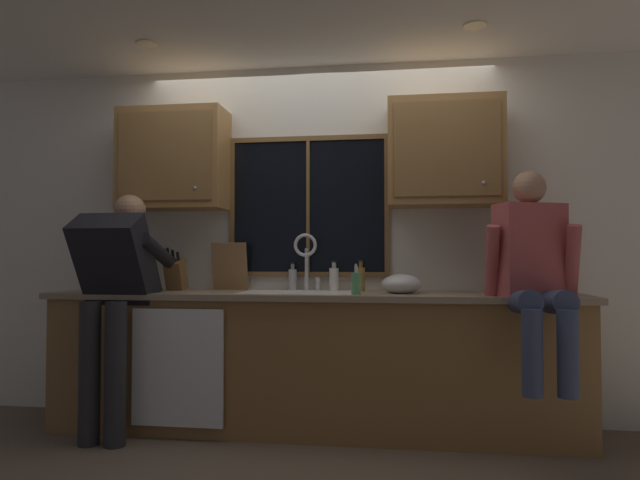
{
  "coord_description": "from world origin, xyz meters",
  "views": [
    {
      "loc": [
        0.58,
        -4.03,
        1.16
      ],
      "look_at": [
        0.06,
        -0.3,
        1.27
      ],
      "focal_mm": 31.63,
      "sensor_mm": 36.0,
      "label": 1
    }
  ],
  "objects_px": {
    "bottle_green_glass": "(361,278)",
    "bottle_amber_small": "(334,278)",
    "bottle_tall_clear": "(293,279)",
    "cutting_board": "(230,266)",
    "soap_dispenser": "(356,283)",
    "knife_block": "(176,275)",
    "person_sitting_on_counter": "(534,266)",
    "person_standing": "(114,286)",
    "mixing_bowl": "(402,284)"
  },
  "relations": [
    {
      "from": "bottle_green_glass",
      "to": "bottle_amber_small",
      "type": "height_order",
      "value": "bottle_green_glass"
    },
    {
      "from": "soap_dispenser",
      "to": "bottle_amber_small",
      "type": "distance_m",
      "value": 0.44
    },
    {
      "from": "soap_dispenser",
      "to": "bottle_green_glass",
      "type": "bearing_deg",
      "value": 89.19
    },
    {
      "from": "cutting_board",
      "to": "mixing_bowl",
      "type": "height_order",
      "value": "cutting_board"
    },
    {
      "from": "knife_block",
      "to": "cutting_board",
      "type": "relative_size",
      "value": 0.93
    },
    {
      "from": "person_standing",
      "to": "mixing_bowl",
      "type": "height_order",
      "value": "person_standing"
    },
    {
      "from": "person_standing",
      "to": "cutting_board",
      "type": "height_order",
      "value": "person_standing"
    },
    {
      "from": "mixing_bowl",
      "to": "bottle_amber_small",
      "type": "relative_size",
      "value": 1.25
    },
    {
      "from": "bottle_tall_clear",
      "to": "cutting_board",
      "type": "bearing_deg",
      "value": -177.4
    },
    {
      "from": "bottle_tall_clear",
      "to": "bottle_amber_small",
      "type": "xyz_separation_m",
      "value": [
        0.3,
        -0.04,
        0.01
      ]
    },
    {
      "from": "soap_dispenser",
      "to": "bottle_amber_small",
      "type": "xyz_separation_m",
      "value": [
        -0.19,
        0.4,
        0.01
      ]
    },
    {
      "from": "person_standing",
      "to": "mixing_bowl",
      "type": "xyz_separation_m",
      "value": [
        1.83,
        0.32,
        0.01
      ]
    },
    {
      "from": "person_sitting_on_counter",
      "to": "soap_dispenser",
      "type": "bearing_deg",
      "value": 176.28
    },
    {
      "from": "knife_block",
      "to": "bottle_tall_clear",
      "type": "height_order",
      "value": "knife_block"
    },
    {
      "from": "mixing_bowl",
      "to": "person_standing",
      "type": "bearing_deg",
      "value": -170.06
    },
    {
      "from": "bottle_green_glass",
      "to": "bottle_tall_clear",
      "type": "distance_m",
      "value": 0.5
    },
    {
      "from": "knife_block",
      "to": "mixing_bowl",
      "type": "height_order",
      "value": "knife_block"
    },
    {
      "from": "person_sitting_on_counter",
      "to": "knife_block",
      "type": "distance_m",
      "value": 2.39
    },
    {
      "from": "soap_dispenser",
      "to": "knife_block",
      "type": "bearing_deg",
      "value": 167.22
    },
    {
      "from": "bottle_amber_small",
      "to": "cutting_board",
      "type": "bearing_deg",
      "value": 178.85
    },
    {
      "from": "cutting_board",
      "to": "person_sitting_on_counter",
      "type": "bearing_deg",
      "value": -13.61
    },
    {
      "from": "cutting_board",
      "to": "mixing_bowl",
      "type": "xyz_separation_m",
      "value": [
        1.23,
        -0.22,
        -0.11
      ]
    },
    {
      "from": "mixing_bowl",
      "to": "bottle_tall_clear",
      "type": "relative_size",
      "value": 1.33
    },
    {
      "from": "knife_block",
      "to": "bottle_green_glass",
      "type": "xyz_separation_m",
      "value": [
        1.31,
        0.07,
        -0.02
      ]
    },
    {
      "from": "cutting_board",
      "to": "bottle_green_glass",
      "type": "height_order",
      "value": "cutting_board"
    },
    {
      "from": "person_standing",
      "to": "bottle_amber_small",
      "type": "xyz_separation_m",
      "value": [
        1.36,
        0.53,
        0.04
      ]
    },
    {
      "from": "soap_dispenser",
      "to": "bottle_amber_small",
      "type": "relative_size",
      "value": 0.93
    },
    {
      "from": "person_standing",
      "to": "mixing_bowl",
      "type": "bearing_deg",
      "value": 9.94
    },
    {
      "from": "person_sitting_on_counter",
      "to": "soap_dispenser",
      "type": "relative_size",
      "value": 6.47
    },
    {
      "from": "person_standing",
      "to": "bottle_tall_clear",
      "type": "xyz_separation_m",
      "value": [
        1.06,
        0.56,
        0.03
      ]
    },
    {
      "from": "bottle_green_glass",
      "to": "knife_block",
      "type": "bearing_deg",
      "value": -177.02
    },
    {
      "from": "knife_block",
      "to": "cutting_board",
      "type": "distance_m",
      "value": 0.38
    },
    {
      "from": "soap_dispenser",
      "to": "cutting_board",
      "type": "bearing_deg",
      "value": 156.3
    },
    {
      "from": "knife_block",
      "to": "mixing_bowl",
      "type": "relative_size",
      "value": 1.22
    },
    {
      "from": "cutting_board",
      "to": "bottle_green_glass",
      "type": "distance_m",
      "value": 0.96
    },
    {
      "from": "bottle_green_glass",
      "to": "bottle_amber_small",
      "type": "distance_m",
      "value": 0.19
    },
    {
      "from": "bottle_tall_clear",
      "to": "bottle_amber_small",
      "type": "distance_m",
      "value": 0.3
    },
    {
      "from": "knife_block",
      "to": "bottle_tall_clear",
      "type": "bearing_deg",
      "value": 9.74
    },
    {
      "from": "bottle_amber_small",
      "to": "person_sitting_on_counter",
      "type": "bearing_deg",
      "value": -20.74
    },
    {
      "from": "cutting_board",
      "to": "soap_dispenser",
      "type": "height_order",
      "value": "cutting_board"
    },
    {
      "from": "person_sitting_on_counter",
      "to": "mixing_bowl",
      "type": "bearing_deg",
      "value": 161.04
    },
    {
      "from": "cutting_board",
      "to": "knife_block",
      "type": "bearing_deg",
      "value": -161.57
    },
    {
      "from": "person_standing",
      "to": "bottle_amber_small",
      "type": "distance_m",
      "value": 1.46
    },
    {
      "from": "person_standing",
      "to": "mixing_bowl",
      "type": "relative_size",
      "value": 6.01
    },
    {
      "from": "knife_block",
      "to": "cutting_board",
      "type": "height_order",
      "value": "cutting_board"
    },
    {
      "from": "bottle_green_glass",
      "to": "bottle_tall_clear",
      "type": "relative_size",
      "value": 1.09
    },
    {
      "from": "knife_block",
      "to": "soap_dispenser",
      "type": "bearing_deg",
      "value": -12.78
    },
    {
      "from": "person_standing",
      "to": "bottle_amber_small",
      "type": "relative_size",
      "value": 7.52
    },
    {
      "from": "mixing_bowl",
      "to": "bottle_amber_small",
      "type": "distance_m",
      "value": 0.51
    },
    {
      "from": "knife_block",
      "to": "soap_dispenser",
      "type": "relative_size",
      "value": 1.65
    }
  ]
}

